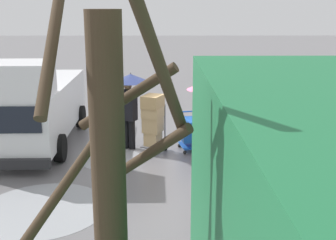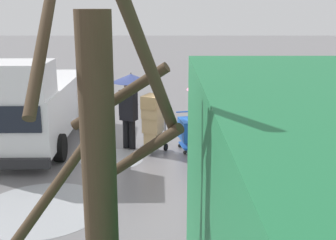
{
  "view_description": "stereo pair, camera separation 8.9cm",
  "coord_description": "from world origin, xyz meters",
  "px_view_note": "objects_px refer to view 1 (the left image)",
  "views": [
    {
      "loc": [
        -0.11,
        11.54,
        3.94
      ],
      "look_at": [
        -0.18,
        0.66,
        1.05
      ],
      "focal_mm": 46.98,
      "sensor_mm": 36.0,
      "label": 1
    },
    {
      "loc": [
        -0.2,
        11.54,
        3.94
      ],
      "look_at": [
        -0.18,
        0.66,
        1.05
      ],
      "focal_mm": 46.98,
      "sensor_mm": 36.0,
      "label": 2
    }
  ],
  "objects_px": {
    "hand_dolly_boxes": "(153,119)",
    "pedestrian_white_side": "(130,93)",
    "pedestrian_pink_side": "(209,102)",
    "pedestrian_black_side": "(222,87)",
    "shopping_cart_vendor": "(190,130)",
    "cargo_van_parked_right": "(33,105)"
  },
  "relations": [
    {
      "from": "cargo_van_parked_right",
      "to": "pedestrian_pink_side",
      "type": "relative_size",
      "value": 2.5
    },
    {
      "from": "shopping_cart_vendor",
      "to": "pedestrian_pink_side",
      "type": "height_order",
      "value": "pedestrian_pink_side"
    },
    {
      "from": "cargo_van_parked_right",
      "to": "pedestrian_white_side",
      "type": "height_order",
      "value": "cargo_van_parked_right"
    },
    {
      "from": "cargo_van_parked_right",
      "to": "hand_dolly_boxes",
      "type": "relative_size",
      "value": 3.36
    },
    {
      "from": "hand_dolly_boxes",
      "to": "pedestrian_black_side",
      "type": "height_order",
      "value": "pedestrian_black_side"
    },
    {
      "from": "hand_dolly_boxes",
      "to": "pedestrian_white_side",
      "type": "relative_size",
      "value": 0.74
    },
    {
      "from": "cargo_van_parked_right",
      "to": "pedestrian_black_side",
      "type": "distance_m",
      "value": 5.4
    },
    {
      "from": "hand_dolly_boxes",
      "to": "pedestrian_black_side",
      "type": "distance_m",
      "value": 2.4
    },
    {
      "from": "hand_dolly_boxes",
      "to": "pedestrian_white_side",
      "type": "distance_m",
      "value": 0.97
    },
    {
      "from": "cargo_van_parked_right",
      "to": "shopping_cart_vendor",
      "type": "height_order",
      "value": "cargo_van_parked_right"
    },
    {
      "from": "pedestrian_pink_side",
      "to": "pedestrian_black_side",
      "type": "distance_m",
      "value": 2.04
    },
    {
      "from": "cargo_van_parked_right",
      "to": "pedestrian_pink_side",
      "type": "height_order",
      "value": "cargo_van_parked_right"
    },
    {
      "from": "hand_dolly_boxes",
      "to": "pedestrian_white_side",
      "type": "bearing_deg",
      "value": -30.66
    },
    {
      "from": "cargo_van_parked_right",
      "to": "hand_dolly_boxes",
      "type": "bearing_deg",
      "value": 168.56
    },
    {
      "from": "hand_dolly_boxes",
      "to": "shopping_cart_vendor",
      "type": "bearing_deg",
      "value": -167.88
    },
    {
      "from": "pedestrian_pink_side",
      "to": "pedestrian_black_side",
      "type": "relative_size",
      "value": 1.0
    },
    {
      "from": "shopping_cart_vendor",
      "to": "hand_dolly_boxes",
      "type": "bearing_deg",
      "value": 12.12
    },
    {
      "from": "pedestrian_white_side",
      "to": "shopping_cart_vendor",
      "type": "bearing_deg",
      "value": 174.3
    },
    {
      "from": "pedestrian_pink_side",
      "to": "pedestrian_black_side",
      "type": "xyz_separation_m",
      "value": [
        -0.57,
        -1.96,
        0.0
      ]
    },
    {
      "from": "hand_dolly_boxes",
      "to": "pedestrian_black_side",
      "type": "relative_size",
      "value": 0.74
    },
    {
      "from": "pedestrian_white_side",
      "to": "pedestrian_pink_side",
      "type": "bearing_deg",
      "value": 151.05
    },
    {
      "from": "shopping_cart_vendor",
      "to": "pedestrian_white_side",
      "type": "bearing_deg",
      "value": -5.7
    }
  ]
}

